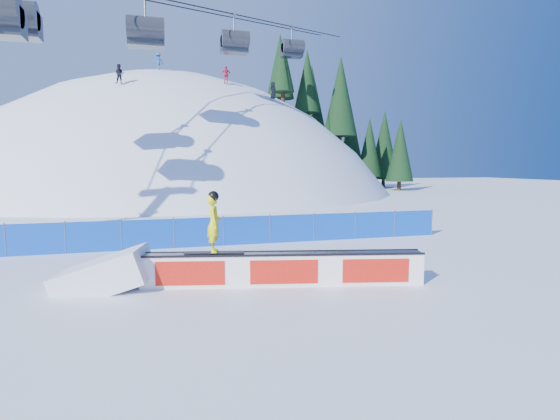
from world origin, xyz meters
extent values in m
plane|color=white|center=(0.00, 0.00, 0.00)|extent=(160.00, 160.00, 0.00)
sphere|color=white|center=(0.00, 42.00, -18.00)|extent=(64.00, 64.00, 64.00)
cylinder|color=#302113|center=(13.73, 40.20, 11.45)|extent=(0.50, 0.50, 1.40)
cone|color=black|center=(13.73, 40.20, 15.80)|extent=(3.30, 3.30, 7.51)
cylinder|color=#302113|center=(14.90, 42.43, 10.91)|extent=(0.50, 0.50, 1.40)
cone|color=black|center=(14.90, 42.43, 16.05)|extent=(3.99, 3.99, 9.07)
cylinder|color=#302113|center=(18.13, 45.58, 8.72)|extent=(0.50, 0.50, 1.40)
cone|color=black|center=(18.13, 45.58, 13.92)|extent=(4.05, 4.05, 9.19)
cylinder|color=#302113|center=(17.97, 37.36, 8.67)|extent=(0.50, 0.50, 1.40)
cone|color=black|center=(17.97, 37.36, 13.39)|extent=(3.62, 3.62, 8.23)
cylinder|color=#302113|center=(20.64, 45.23, 6.84)|extent=(0.50, 0.50, 1.40)
cone|color=black|center=(20.64, 45.23, 11.09)|extent=(3.21, 3.21, 7.30)
cylinder|color=#302113|center=(21.21, 45.80, 6.25)|extent=(0.50, 0.50, 1.40)
cone|color=black|center=(21.21, 45.80, 10.52)|extent=(3.22, 3.22, 7.33)
cylinder|color=#302113|center=(23.01, 38.15, 4.50)|extent=(0.50, 0.50, 1.40)
cone|color=black|center=(23.01, 38.15, 8.92)|extent=(3.37, 3.37, 7.65)
cylinder|color=#302113|center=(26.72, 39.52, 0.60)|extent=(0.50, 0.50, 1.40)
cone|color=black|center=(26.72, 39.52, 4.62)|extent=(3.01, 3.01, 6.85)
cylinder|color=#302113|center=(27.96, 39.28, 0.60)|extent=(0.50, 0.50, 1.40)
cone|color=black|center=(27.96, 39.28, 5.24)|extent=(3.56, 3.56, 8.09)
cylinder|color=#302113|center=(30.30, 43.30, 0.60)|extent=(0.50, 0.50, 1.40)
cone|color=black|center=(30.30, 43.30, 5.69)|extent=(3.95, 3.95, 8.98)
cube|color=#0943BC|center=(0.00, 4.50, 0.60)|extent=(22.00, 0.03, 1.20)
cylinder|color=#3A4469|center=(-7.00, 4.50, 0.65)|extent=(0.05, 0.05, 1.30)
cylinder|color=#3A4469|center=(-5.00, 4.50, 0.65)|extent=(0.05, 0.05, 1.30)
cylinder|color=#3A4469|center=(-3.00, 4.50, 0.65)|extent=(0.05, 0.05, 1.30)
cylinder|color=#3A4469|center=(-1.00, 4.50, 0.65)|extent=(0.05, 0.05, 1.30)
cylinder|color=#3A4469|center=(1.00, 4.50, 0.65)|extent=(0.05, 0.05, 1.30)
cylinder|color=#3A4469|center=(3.00, 4.50, 0.65)|extent=(0.05, 0.05, 1.30)
cylinder|color=#3A4469|center=(5.00, 4.50, 0.65)|extent=(0.05, 0.05, 1.30)
cylinder|color=#3A4469|center=(7.00, 4.50, 0.65)|extent=(0.05, 0.05, 1.30)
cylinder|color=#3A4469|center=(9.00, 4.50, 0.65)|extent=(0.05, 0.05, 1.30)
cylinder|color=#3A4469|center=(11.00, 4.50, 0.65)|extent=(0.05, 0.05, 1.30)
cylinder|color=#282A30|center=(-2.00, 17.93, 12.36)|extent=(2.40, 1.50, 1.50)
cylinder|color=#282A30|center=(5.50, 26.13, 14.40)|extent=(2.40, 1.50, 1.50)
cylinder|color=#282A30|center=(13.75, 35.15, 16.64)|extent=(2.40, 1.50, 1.50)
cube|color=white|center=(1.71, -1.92, 0.44)|extent=(7.76, 2.19, 0.88)
cube|color=gray|center=(1.71, -1.92, 0.90)|extent=(7.69, 2.20, 0.04)
cube|color=black|center=(1.65, -2.18, 0.91)|extent=(7.66, 1.74, 0.06)
cube|color=black|center=(1.77, -1.67, 0.91)|extent=(7.66, 1.74, 0.06)
cube|color=red|center=(1.65, -2.17, 0.44)|extent=(7.28, 1.64, 0.66)
cube|color=red|center=(1.77, -1.67, 0.44)|extent=(7.28, 1.64, 0.66)
cube|color=black|center=(-0.16, -1.51, 0.96)|extent=(1.67, 0.65, 0.03)
imported|color=#F5F010|center=(-0.16, -1.51, 1.77)|extent=(0.46, 0.63, 1.59)
sphere|color=black|center=(-0.16, -1.51, 2.51)|extent=(0.30, 0.30, 0.30)
imported|color=black|center=(-4.40, 27.90, 11.21)|extent=(0.89, 0.75, 1.65)
imported|color=#CA1C47|center=(5.33, 30.37, 12.16)|extent=(0.97, 0.41, 1.65)
imported|color=#1C66AD|center=(-1.01, 34.34, 13.88)|extent=(1.22, 0.99, 1.65)
imported|color=#252525|center=(10.09, 30.31, 10.85)|extent=(0.95, 0.80, 1.65)
camera|label=1|loc=(-1.67, -13.38, 3.38)|focal=28.00mm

